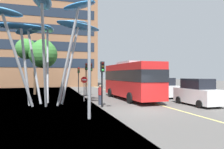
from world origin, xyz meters
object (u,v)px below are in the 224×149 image
(car_parked_near, at_px, (197,93))
(no_entry_sign, at_px, (84,85))
(traffic_light_kerb_near, at_px, (102,74))
(traffic_light_island_mid, at_px, (86,72))
(traffic_light_kerb_far, at_px, (91,73))
(red_bus, at_px, (131,79))
(leaf_sculpture, at_px, (46,27))
(car_parked_far, at_px, (136,85))
(street_lamp, at_px, (94,32))
(pedestrian, at_px, (100,95))
(car_parked_mid, at_px, (163,88))
(traffic_light_opposite, at_px, (79,74))

(car_parked_near, xyz_separation_m, no_entry_sign, (-8.45, 5.17, 0.54))
(traffic_light_kerb_near, height_order, traffic_light_island_mid, traffic_light_island_mid)
(traffic_light_kerb_far, bearing_deg, red_bus, -14.82)
(leaf_sculpture, xyz_separation_m, traffic_light_island_mid, (4.25, 6.12, -3.60))
(traffic_light_kerb_far, height_order, car_parked_near, traffic_light_kerb_far)
(traffic_light_kerb_near, bearing_deg, car_parked_far, 57.44)
(car_parked_near, relative_size, no_entry_sign, 1.84)
(leaf_sculpture, relative_size, car_parked_far, 2.62)
(street_lamp, height_order, pedestrian, street_lamp)
(car_parked_mid, bearing_deg, traffic_light_kerb_near, -147.27)
(traffic_light_kerb_near, height_order, traffic_light_opposite, traffic_light_opposite)
(traffic_light_kerb_far, relative_size, car_parked_near, 0.86)
(car_parked_far, relative_size, street_lamp, 0.50)
(traffic_light_kerb_near, distance_m, car_parked_mid, 9.85)
(traffic_light_kerb_far, bearing_deg, traffic_light_kerb_near, -90.73)
(traffic_light_opposite, bearing_deg, traffic_light_kerb_near, -89.20)
(car_parked_mid, bearing_deg, pedestrian, -154.29)
(traffic_light_kerb_near, relative_size, traffic_light_island_mid, 0.91)
(car_parked_near, height_order, street_lamp, street_lamp)
(street_lamp, bearing_deg, red_bus, 55.72)
(street_lamp, bearing_deg, car_parked_near, 16.44)
(car_parked_near, xyz_separation_m, street_lamp, (-9.10, -2.68, 3.89))
(leaf_sculpture, relative_size, traffic_light_kerb_near, 2.93)
(traffic_light_island_mid, bearing_deg, traffic_light_opposite, 94.66)
(red_bus, relative_size, leaf_sculpture, 0.96)
(pedestrian, bearing_deg, traffic_light_opposite, 91.73)
(no_entry_sign, bearing_deg, leaf_sculpture, -152.63)
(red_bus, relative_size, street_lamp, 1.26)
(car_parked_near, xyz_separation_m, pedestrian, (-7.54, 2.43, -0.18))
(traffic_light_kerb_near, xyz_separation_m, traffic_light_opposite, (-0.18, 12.75, 0.02))
(leaf_sculpture, distance_m, no_entry_sign, 6.12)
(traffic_light_kerb_near, bearing_deg, no_entry_sign, 100.22)
(red_bus, xyz_separation_m, car_parked_near, (3.77, -5.13, -1.06))
(traffic_light_opposite, bearing_deg, pedestrian, -88.27)
(traffic_light_opposite, xyz_separation_m, no_entry_sign, (-0.57, -8.62, -1.00))
(traffic_light_kerb_near, relative_size, car_parked_far, 0.90)
(car_parked_near, height_order, no_entry_sign, no_entry_sign)
(red_bus, xyz_separation_m, car_parked_mid, (4.25, 1.16, -1.07))
(traffic_light_kerb_near, relative_size, no_entry_sign, 1.51)
(car_parked_near, relative_size, pedestrian, 2.59)
(traffic_light_opposite, bearing_deg, red_bus, -64.57)
(car_parked_mid, height_order, street_lamp, street_lamp)
(leaf_sculpture, distance_m, street_lamp, 6.85)
(traffic_light_opposite, bearing_deg, leaf_sculpture, -110.68)
(car_parked_far, relative_size, no_entry_sign, 1.69)
(leaf_sculpture, bearing_deg, car_parked_mid, 13.11)
(car_parked_far, bearing_deg, traffic_light_kerb_far, -136.71)
(pedestrian, relative_size, no_entry_sign, 0.71)
(red_bus, height_order, pedestrian, red_bus)
(street_lamp, bearing_deg, traffic_light_kerb_near, 69.46)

